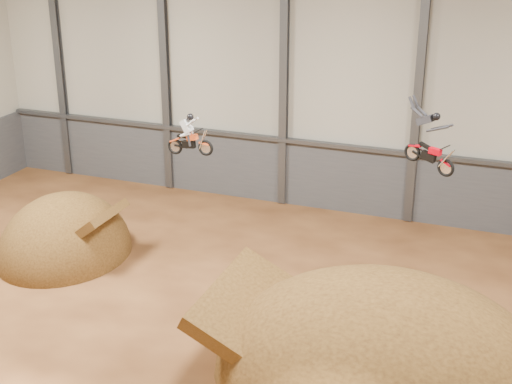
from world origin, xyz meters
The scene contains 12 objects.
floor centered at (0.00, 0.00, 0.00)m, with size 40.00×40.00×0.00m, color #542E16.
back_wall centered at (0.00, 15.00, 7.00)m, with size 40.00×0.10×14.00m, color #B9B5A4.
lower_band_back centered at (0.00, 14.90, 1.75)m, with size 39.80×0.18×3.50m, color #4B4C51.
steel_rail centered at (0.00, 14.75, 3.55)m, with size 39.80×0.35×0.20m, color #47494F.
steel_column_0 centered at (-16.67, 14.80, 7.00)m, with size 0.40×0.36×13.90m, color #47494F.
steel_column_1 centered at (-10.00, 14.80, 7.00)m, with size 0.40×0.36×13.90m, color #47494F.
steel_column_2 centered at (-3.33, 14.80, 7.00)m, with size 0.40×0.36×13.90m, color #47494F.
steel_column_3 centered at (3.33, 14.80, 7.00)m, with size 0.40×0.36×13.90m, color #47494F.
takeoff_ramp centered at (-10.50, 5.47, 0.00)m, with size 5.67×6.54×5.67m, color #3E270F.
landing_ramp centered at (4.72, 1.44, 0.00)m, with size 11.38×10.07×6.56m, color #3E270F.
fmx_rider_a centered at (-3.82, 5.04, 6.56)m, with size 1.97×0.75×1.78m, color #F25321, non-canonical shape.
fmx_rider_b centered at (5.20, 4.59, 7.49)m, with size 2.54×0.73×2.18m, color #C1000E, non-canonical shape.
Camera 1 is at (7.85, -18.63, 14.33)m, focal length 50.00 mm.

